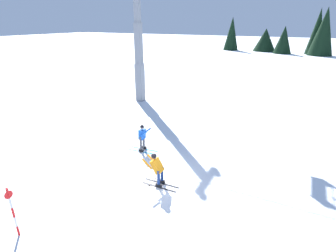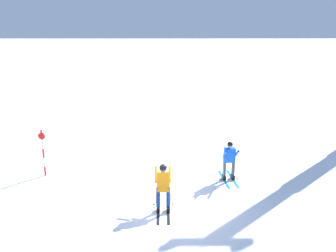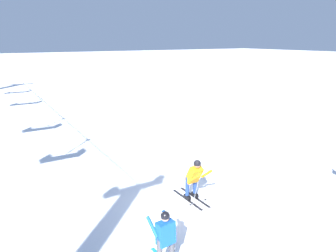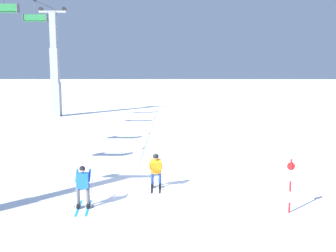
% 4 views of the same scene
% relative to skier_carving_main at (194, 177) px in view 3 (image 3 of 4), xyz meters
% --- Properties ---
extents(ground_plane, '(260.00, 260.00, 0.00)m').
position_rel_skier_carving_main_xyz_m(ground_plane, '(-0.12, 0.21, -0.90)').
color(ground_plane, white).
extents(skier_carving_main, '(1.71, 0.71, 1.69)m').
position_rel_skier_carving_main_xyz_m(skier_carving_main, '(0.00, 0.00, 0.00)').
color(skier_carving_main, black).
rests_on(skier_carving_main, ground_plane).
extents(skier_distant_uphill, '(1.77, 0.72, 1.60)m').
position_rel_skier_carving_main_xyz_m(skier_distant_uphill, '(-2.38, 2.56, -0.00)').
color(skier_distant_uphill, '#198CCC').
rests_on(skier_distant_uphill, ground_plane).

